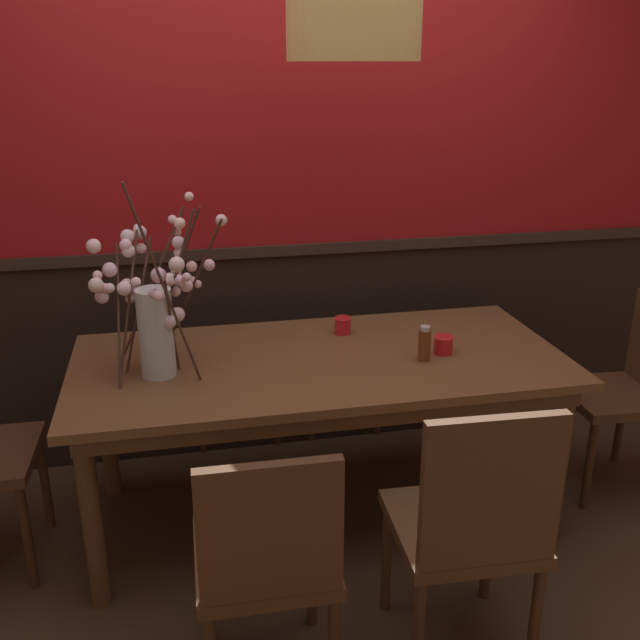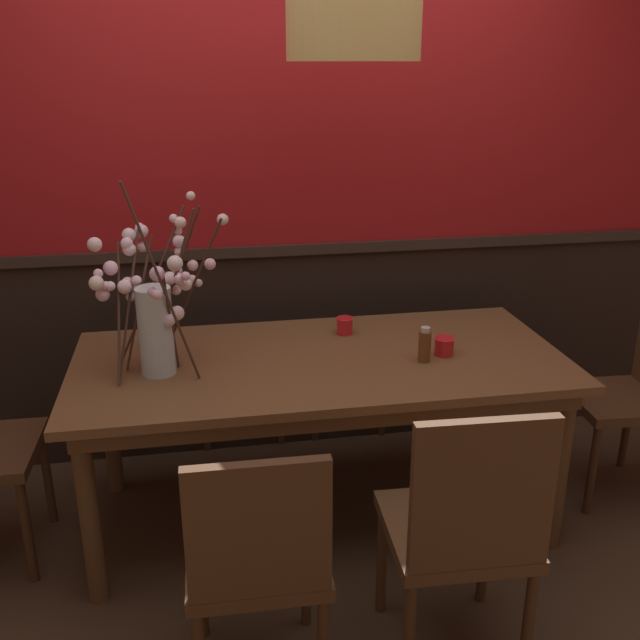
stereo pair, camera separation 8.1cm
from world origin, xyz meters
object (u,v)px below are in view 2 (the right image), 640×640
chair_near_side_right (464,526)px  pendant_lamp (354,23)px  condiment_bottle (425,345)px  chair_far_side_right (341,328)px  chair_near_side_left (257,556)px  vase_with_blossoms (155,310)px  candle_holder_nearer_center (444,346)px  candle_holder_nearer_edge (345,325)px  chair_head_east_end (635,388)px  chair_far_side_left (238,335)px  dining_table (320,375)px

chair_near_side_right → pendant_lamp: 1.69m
chair_near_side_right → condiment_bottle: chair_near_side_right is taller
chair_far_side_right → pendant_lamp: pendant_lamp is taller
chair_near_side_left → vase_with_blossoms: bearing=108.4°
candle_holder_nearer_center → candle_holder_nearer_edge: size_ratio=1.09×
chair_near_side_right → chair_near_side_left: bearing=179.4°
chair_head_east_end → chair_near_side_left: bearing=-154.3°
chair_head_east_end → chair_far_side_left: chair_far_side_left is taller
chair_near_side_left → candle_holder_nearer_edge: size_ratio=11.81×
dining_table → candle_holder_nearer_center: (0.50, -0.06, 0.12)m
chair_near_side_right → chair_far_side_left: 1.87m
chair_far_side_right → candle_holder_nearer_center: bearing=-76.8°
chair_far_side_left → pendant_lamp: 1.79m
chair_near_side_right → chair_head_east_end: bearing=37.1°
dining_table → chair_near_side_left: (-0.34, -0.88, -0.16)m
dining_table → candle_holder_nearer_center: size_ratio=23.94×
vase_with_blossoms → candle_holder_nearer_edge: bearing=18.0°
vase_with_blossoms → candle_holder_nearer_edge: (0.79, 0.26, -0.20)m
candle_holder_nearer_center → chair_near_side_right: bearing=-104.4°
chair_far_side_right → chair_head_east_end: chair_far_side_right is taller
dining_table → chair_far_side_right: size_ratio=2.13×
chair_far_side_left → chair_near_side_left: chair_far_side_left is taller
dining_table → chair_far_side_left: 0.95m
chair_head_east_end → condiment_bottle: size_ratio=6.19×
candle_holder_nearer_edge → pendant_lamp: 1.24m
chair_near_side_right → vase_with_blossoms: 1.35m
chair_near_side_right → chair_far_side_left: chair_near_side_right is taller
candle_holder_nearer_center → pendant_lamp: size_ratio=0.09×
candle_holder_nearer_edge → condiment_bottle: 0.43m
chair_far_side_left → vase_with_blossoms: bearing=-111.4°
chair_far_side_left → candle_holder_nearer_center: bearing=-51.1°
candle_holder_nearer_edge → dining_table: bearing=-122.2°
vase_with_blossoms → chair_far_side_left: bearing=68.6°
pendant_lamp → condiment_bottle: bearing=-14.3°
candle_holder_nearer_edge → pendant_lamp: pendant_lamp is taller
candle_holder_nearer_edge → chair_near_side_left: bearing=-114.0°
chair_far_side_left → chair_near_side_left: (-0.07, -1.78, -0.01)m
chair_far_side_right → pendant_lamp: (-0.17, -0.94, 1.47)m
chair_head_east_end → condiment_bottle: chair_head_east_end is taller
chair_far_side_left → dining_table: bearing=-73.0°
vase_with_blossoms → condiment_bottle: 1.05m
chair_near_side_right → pendant_lamp: (-0.18, 0.84, 1.46)m
chair_far_side_right → chair_near_side_right: (0.01, -1.78, 0.01)m
chair_near_side_left → pendant_lamp: pendant_lamp is taller
dining_table → condiment_bottle: 0.44m
condiment_bottle → candle_holder_nearer_center: bearing=27.5°
chair_far_side_right → candle_holder_nearer_edge: (-0.12, -0.66, 0.26)m
chair_near_side_left → candle_holder_nearer_center: chair_near_side_left is taller
chair_far_side_right → condiment_bottle: 1.06m
chair_head_east_end → vase_with_blossoms: (-2.04, 0.02, 0.48)m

